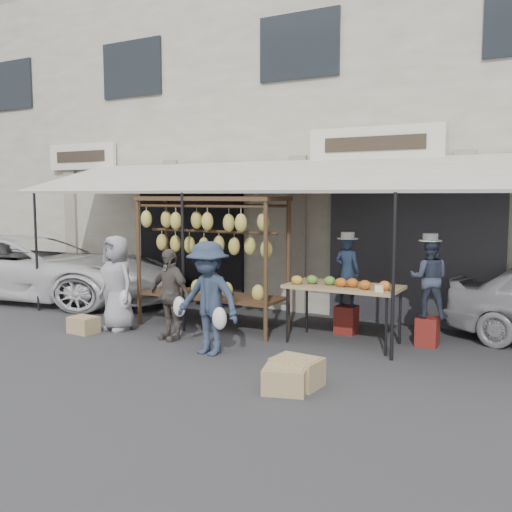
{
  "coord_description": "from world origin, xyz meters",
  "views": [
    {
      "loc": [
        4.55,
        -6.43,
        2.26
      ],
      "look_at": [
        0.24,
        1.4,
        1.3
      ],
      "focal_mm": 40.0,
      "sensor_mm": 36.0,
      "label": 1
    }
  ],
  "objects": [
    {
      "name": "customer_left",
      "position": [
        -2.03,
        0.69,
        0.8
      ],
      "size": [
        0.87,
        0.66,
        1.59
      ],
      "primitive_type": "imported",
      "rotation": [
        0.0,
        0.0,
        -0.22
      ],
      "color": "gray",
      "rests_on": "ground_plane"
    },
    {
      "name": "van",
      "position": [
        -5.84,
        1.99,
        1.03
      ],
      "size": [
        5.24,
        3.02,
        2.06
      ],
      "primitive_type": "imported",
      "rotation": [
        0.0,
        0.0,
        1.73
      ],
      "color": "white",
      "rests_on": "ground_plane"
    },
    {
      "name": "ground_plane",
      "position": [
        0.0,
        0.0,
        0.0
      ],
      "size": [
        90.0,
        90.0,
        0.0
      ],
      "primitive_type": "plane",
      "color": "#2D2D30"
    },
    {
      "name": "awning",
      "position": [
        0.01,
        2.28,
        2.57
      ],
      "size": [
        10.0,
        2.35,
        2.92
      ],
      "color": "silver",
      "rests_on": "ground_plane"
    },
    {
      "name": "crate_near_a",
      "position": [
        1.8,
        -0.44,
        0.17
      ],
      "size": [
        0.59,
        0.47,
        0.33
      ],
      "primitive_type": "cube",
      "rotation": [
        0.0,
        0.0,
        -0.08
      ],
      "color": "tan",
      "rests_on": "ground_plane"
    },
    {
      "name": "shophouse",
      "position": [
        -0.0,
        6.5,
        3.65
      ],
      "size": [
        24.0,
        6.15,
        7.3
      ],
      "color": "beige",
      "rests_on": "ground_plane"
    },
    {
      "name": "vendor_right",
      "position": [
        2.76,
        2.15,
        1.03
      ],
      "size": [
        0.64,
        0.54,
        1.18
      ],
      "primitive_type": "imported",
      "rotation": [
        0.0,
        0.0,
        3.32
      ],
      "color": "#333A4F",
      "rests_on": "stool_right"
    },
    {
      "name": "customer_mid",
      "position": [
        -0.86,
        0.6,
        0.72
      ],
      "size": [
        0.89,
        0.52,
        1.43
      ],
      "primitive_type": "imported",
      "rotation": [
        0.0,
        0.0,
        -0.21
      ],
      "color": "#58504A",
      "rests_on": "ground_plane"
    },
    {
      "name": "vendor_left",
      "position": [
        1.43,
        2.3,
        1.02
      ],
      "size": [
        0.42,
        0.28,
        1.13
      ],
      "primitive_type": "imported",
      "rotation": [
        0.0,
        0.0,
        3.11
      ],
      "color": "#19253C",
      "rests_on": "stool_left"
    },
    {
      "name": "crate_near_b",
      "position": [
        1.78,
        -0.73,
        0.15
      ],
      "size": [
        0.57,
        0.49,
        0.29
      ],
      "primitive_type": "cube",
      "rotation": [
        0.0,
        0.0,
        0.29
      ],
      "color": "tan",
      "rests_on": "ground_plane"
    },
    {
      "name": "crate_far",
      "position": [
        -2.37,
        0.24,
        0.13
      ],
      "size": [
        0.47,
        0.37,
        0.27
      ],
      "primitive_type": "cube",
      "rotation": [
        0.0,
        0.0,
        -0.06
      ],
      "color": "tan",
      "rests_on": "ground_plane"
    },
    {
      "name": "banana_rack",
      "position": [
        -0.73,
        1.55,
        1.56
      ],
      "size": [
        2.6,
        0.9,
        2.24
      ],
      "color": "#3A2517",
      "rests_on": "ground_plane"
    },
    {
      "name": "stool_left",
      "position": [
        1.43,
        2.3,
        0.23
      ],
      "size": [
        0.35,
        0.35,
        0.46
      ],
      "primitive_type": "cube",
      "rotation": [
        0.0,
        0.0,
        -0.07
      ],
      "color": "maroon",
      "rests_on": "ground_plane"
    },
    {
      "name": "customer_right",
      "position": [
        0.13,
        0.19,
        0.81
      ],
      "size": [
        1.09,
        0.69,
        1.61
      ],
      "primitive_type": "imported",
      "rotation": [
        0.0,
        0.0,
        -0.09
      ],
      "color": "#2A374E",
      "rests_on": "ground_plane"
    },
    {
      "name": "produce_table",
      "position": [
        1.6,
        1.64,
        0.87
      ],
      "size": [
        1.7,
        0.9,
        1.04
      ],
      "color": "tan",
      "rests_on": "ground_plane"
    },
    {
      "name": "stool_right",
      "position": [
        2.76,
        2.15,
        0.22
      ],
      "size": [
        0.33,
        0.33,
        0.44
      ],
      "primitive_type": "cube",
      "rotation": [
        0.0,
        0.0,
        -0.07
      ],
      "color": "maroon",
      "rests_on": "ground_plane"
    }
  ]
}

